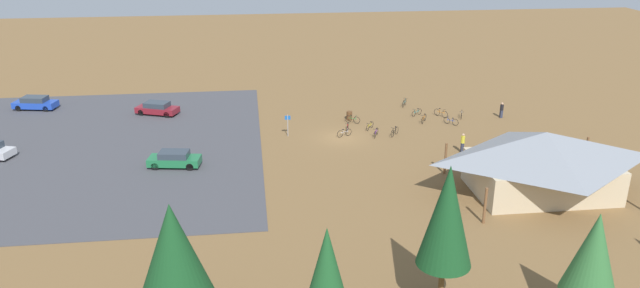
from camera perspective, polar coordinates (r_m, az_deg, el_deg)
ground at (r=58.31m, az=2.05°, el=0.62°), size 160.00×160.00×0.00m
parking_lot_asphalt at (r=60.71m, az=-24.42°, el=-0.45°), size 39.14×35.72×0.05m
bike_pavilion at (r=48.84m, az=20.38°, el=-1.31°), size 12.68×9.10×4.94m
trash_bin at (r=63.38m, az=2.79°, el=2.71°), size 0.60×0.60×0.90m
lot_sign at (r=58.21m, az=-3.08°, el=2.04°), size 0.56×0.08×2.20m
pine_far_east at (r=26.73m, az=0.64°, el=-12.61°), size 2.49×2.49×7.87m
pine_midwest at (r=33.61m, az=24.48°, el=-9.47°), size 2.83×2.83×6.49m
pine_mideast at (r=31.88m, az=11.92°, el=-6.70°), size 2.93×2.93×8.45m
pine_far_west at (r=30.70m, az=-13.70°, el=-9.97°), size 3.86×3.86×7.34m
bicycle_orange_edge_north at (r=65.54m, az=11.38°, el=2.89°), size 1.07×1.46×0.89m
bicycle_teal_trailside at (r=65.43m, az=9.15°, el=2.96°), size 1.37×1.09×0.79m
bicycle_silver_yard_center at (r=58.47m, az=2.32°, el=1.06°), size 1.53×0.72×0.83m
bicycle_purple_back_row at (r=58.66m, az=5.33°, el=1.07°), size 0.77×1.58×0.90m
bicycle_red_near_porch at (r=60.05m, az=2.64°, el=1.61°), size 0.55×1.75×0.89m
bicycle_black_yard_front at (r=59.10m, az=7.08°, el=1.16°), size 1.10×1.44×0.92m
bicycle_green_by_bin at (r=62.37m, az=3.09°, el=2.35°), size 1.46×0.92×0.85m
bicycle_yellow_lone_west at (r=60.63m, az=4.74°, el=1.71°), size 1.01×1.41×0.76m
bicycle_white_yard_right at (r=65.67m, az=13.26°, el=2.75°), size 0.71×1.61×0.80m
bicycle_blue_yard_left at (r=63.22m, az=12.30°, el=2.13°), size 1.19×1.24×0.81m
bicycle_orange_mid_cluster at (r=63.37m, az=9.81°, el=2.37°), size 0.96×1.60×0.89m
bicycle_teal_near_sign at (r=68.51m, az=7.99°, el=3.86°), size 0.85×1.51×0.84m
car_maroon_back_corner at (r=67.15m, az=-15.16°, el=3.29°), size 4.81×3.31×1.37m
car_green_front_row at (r=52.63m, az=-13.62°, el=-1.40°), size 4.58×2.40×1.39m
car_blue_end_stall at (r=73.66m, az=-25.36°, el=3.54°), size 4.83×2.65×1.43m
visitor_at_bikes at (r=55.79m, az=13.36°, el=0.14°), size 0.36×0.36×1.81m
visitor_crossing_yard at (r=66.65m, az=16.82°, el=3.12°), size 0.36×0.36×1.67m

